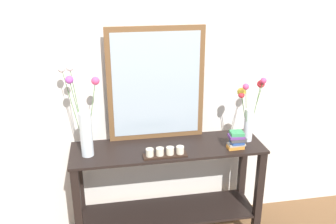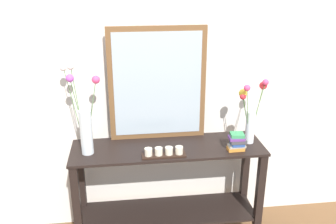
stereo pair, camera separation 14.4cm
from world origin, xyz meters
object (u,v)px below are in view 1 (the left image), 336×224
at_px(console_table, 168,183).
at_px(tall_vase_left, 84,123).
at_px(vase_right, 249,111).
at_px(candle_tray, 165,153).
at_px(book_stack, 237,140).
at_px(mirror_leaning, 156,85).

distance_m(console_table, tall_vase_left, 0.83).
xyz_separation_m(tall_vase_left, vase_right, (1.24, 0.02, -0.01)).
bearing_deg(candle_tray, tall_vase_left, 166.79).
xyz_separation_m(vase_right, candle_tray, (-0.68, -0.15, -0.21)).
relative_size(console_table, vase_right, 2.87).
distance_m(vase_right, candle_tray, 0.73).
bearing_deg(vase_right, tall_vase_left, -179.10).
distance_m(candle_tray, book_stack, 0.55).
relative_size(mirror_leaning, vase_right, 1.73).
bearing_deg(vase_right, candle_tray, -167.58).
bearing_deg(mirror_leaning, book_stack, -29.13).
bearing_deg(mirror_leaning, candle_tray, -88.44).
height_order(mirror_leaning, candle_tray, mirror_leaning).
distance_m(mirror_leaning, candle_tray, 0.53).
bearing_deg(console_table, vase_right, 0.48).
bearing_deg(console_table, candle_tray, -108.54).
bearing_deg(tall_vase_left, candle_tray, -13.21).
bearing_deg(console_table, book_stack, -14.04).
relative_size(mirror_leaning, tall_vase_left, 1.32).
distance_m(vase_right, book_stack, 0.25).
bearing_deg(mirror_leaning, vase_right, -14.59).
bearing_deg(vase_right, mirror_leaning, 165.41).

